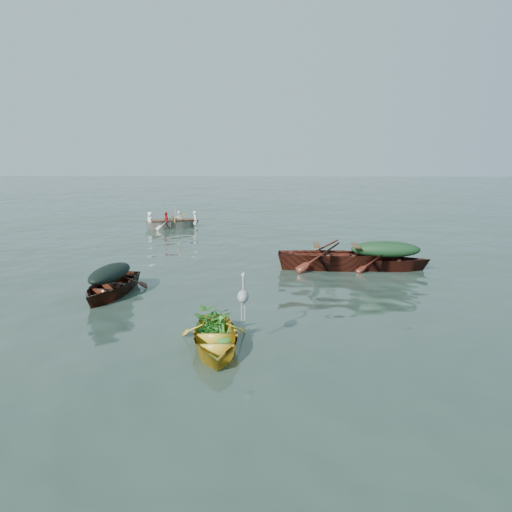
{
  "coord_description": "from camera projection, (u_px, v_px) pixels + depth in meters",
  "views": [
    {
      "loc": [
        0.37,
        -11.77,
        3.68
      ],
      "look_at": [
        -0.15,
        3.59,
        0.5
      ],
      "focal_mm": 35.0,
      "sensor_mm": 36.0,
      "label": 1
    }
  ],
  "objects": [
    {
      "name": "ground",
      "position": [
        257.0,
        305.0,
        12.28
      ],
      "size": [
        140.0,
        140.0,
        0.0
      ],
      "primitive_type": "plane",
      "color": "#2D3F34",
      "rests_on": "ground"
    },
    {
      "name": "yellow_dinghy",
      "position": [
        215.0,
        349.0,
        9.55
      ],
      "size": [
        1.75,
        3.21,
        0.82
      ],
      "primitive_type": "imported",
      "rotation": [
        0.0,
        0.0,
        0.14
      ],
      "color": "gold",
      "rests_on": "ground"
    },
    {
      "name": "dark_covered_boat",
      "position": [
        111.0,
        296.0,
        13.13
      ],
      "size": [
        1.77,
        3.73,
        0.89
      ],
      "primitive_type": "imported",
      "rotation": [
        0.0,
        0.0,
        -0.12
      ],
      "color": "#411A0F",
      "rests_on": "ground"
    },
    {
      "name": "green_tarp_boat",
      "position": [
        385.0,
        270.0,
        16.03
      ],
      "size": [
        4.04,
        1.42,
        0.91
      ],
      "primitive_type": "imported",
      "rotation": [
        0.0,
        0.0,
        1.53
      ],
      "color": "#551C14",
      "rests_on": "ground"
    },
    {
      "name": "open_wooden_boat",
      "position": [
        335.0,
        269.0,
        16.15
      ],
      "size": [
        5.22,
        1.84,
        1.25
      ],
      "primitive_type": "imported",
      "rotation": [
        0.0,
        0.0,
        1.53
      ],
      "color": "#5F2417",
      "rests_on": "ground"
    },
    {
      "name": "rowed_boat",
      "position": [
        173.0,
        228.0,
        24.93
      ],
      "size": [
        3.9,
        2.31,
        0.86
      ],
      "primitive_type": "imported",
      "rotation": [
        0.0,
        0.0,
        1.91
      ],
      "color": "beige",
      "rests_on": "ground"
    },
    {
      "name": "dark_tarp_cover",
      "position": [
        110.0,
        272.0,
        13.0
      ],
      "size": [
        0.97,
        2.05,
        0.4
      ],
      "primitive_type": "ellipsoid",
      "rotation": [
        0.0,
        0.0,
        -0.12
      ],
      "color": "black",
      "rests_on": "dark_covered_boat"
    },
    {
      "name": "green_tarp_cover",
      "position": [
        386.0,
        248.0,
        15.88
      ],
      "size": [
        2.22,
        0.78,
        0.52
      ],
      "primitive_type": "ellipsoid",
      "rotation": [
        0.0,
        0.0,
        1.53
      ],
      "color": "#16381B",
      "rests_on": "green_tarp_boat"
    },
    {
      "name": "thwart_benches",
      "position": [
        336.0,
        249.0,
        16.02
      ],
      "size": [
        2.62,
        1.08,
        0.04
      ],
      "primitive_type": null,
      "rotation": [
        0.0,
        0.0,
        1.53
      ],
      "color": "#44260F",
      "rests_on": "open_wooden_boat"
    },
    {
      "name": "heron",
      "position": [
        243.0,
        304.0,
        9.48
      ],
      "size": [
        0.33,
        0.44,
        0.92
      ],
      "primitive_type": null,
      "rotation": [
        0.0,
        0.0,
        0.14
      ],
      "color": "#9EA2A7",
      "rests_on": "yellow_dinghy"
    },
    {
      "name": "dinghy_weeds",
      "position": [
        215.0,
        305.0,
        9.94
      ],
      "size": [
        0.82,
        0.99,
        0.6
      ],
      "primitive_type": "imported",
      "rotation": [
        0.0,
        0.0,
        0.14
      ],
      "color": "#1F751E",
      "rests_on": "yellow_dinghy"
    },
    {
      "name": "rowers",
      "position": [
        173.0,
        212.0,
        24.77
      ],
      "size": [
        2.81,
        1.83,
        0.76
      ],
      "primitive_type": "imported",
      "rotation": [
        0.0,
        0.0,
        1.91
      ],
      "color": "silver",
      "rests_on": "rowed_boat"
    },
    {
      "name": "oars",
      "position": [
        173.0,
        219.0,
        24.84
      ],
      "size": [
        1.43,
        2.65,
        0.06
      ],
      "primitive_type": null,
      "rotation": [
        0.0,
        0.0,
        1.91
      ],
      "color": "olive",
      "rests_on": "rowed_boat"
    }
  ]
}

